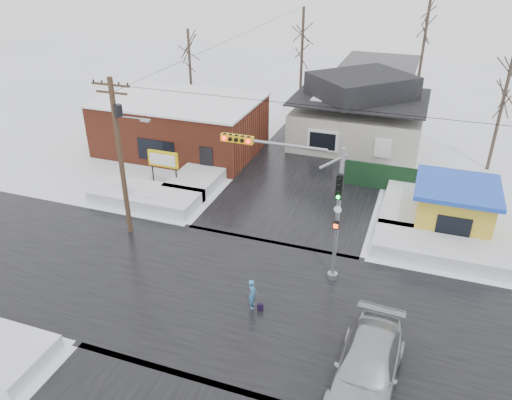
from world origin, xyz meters
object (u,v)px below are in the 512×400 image
(pedestrian, at_px, (252,294))
(car, at_px, (367,368))
(traffic_signal, at_px, (306,193))
(marquee_sign, at_px, (163,160))
(kiosk, at_px, (454,207))
(utility_pole, at_px, (121,150))

(pedestrian, distance_m, car, 6.24)
(traffic_signal, height_order, marquee_sign, traffic_signal)
(traffic_signal, bearing_deg, marquee_sign, 150.28)
(traffic_signal, height_order, car, traffic_signal)
(car, bearing_deg, kiosk, 80.08)
(utility_pole, height_order, pedestrian, utility_pole)
(utility_pole, height_order, car, utility_pole)
(utility_pole, height_order, kiosk, utility_pole)
(traffic_signal, relative_size, pedestrian, 4.65)
(traffic_signal, xyz_separation_m, utility_pole, (-10.36, 0.53, 0.57))
(marquee_sign, xyz_separation_m, pedestrian, (9.99, -9.93, -1.17))
(kiosk, xyz_separation_m, pedestrian, (-8.51, -10.43, -0.71))
(pedestrian, bearing_deg, kiosk, -53.58)
(utility_pole, height_order, marquee_sign, utility_pole)
(kiosk, height_order, car, kiosk)
(traffic_signal, xyz_separation_m, pedestrian, (-1.44, -3.40, -3.79))
(marquee_sign, relative_size, pedestrian, 1.69)
(utility_pole, bearing_deg, marquee_sign, 100.13)
(kiosk, bearing_deg, marquee_sign, -178.45)
(utility_pole, distance_m, car, 16.55)
(utility_pole, relative_size, car, 1.57)
(marquee_sign, relative_size, kiosk, 0.55)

